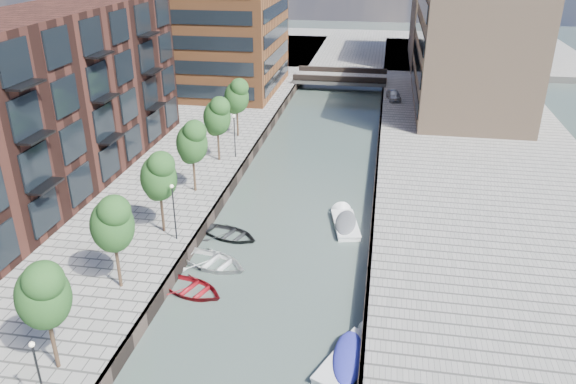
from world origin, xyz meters
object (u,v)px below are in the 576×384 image
(tree_4, at_px, (192,141))
(car, at_px, (394,95))
(sloop_3, at_px, (214,266))
(motorboat_4, at_px, (345,222))
(tree_2, at_px, (112,222))
(tree_3, at_px, (158,175))
(sloop_4, at_px, (231,237))
(bridge, at_px, (341,78))
(tree_6, at_px, (236,95))
(motorboat_3, at_px, (353,356))
(tree_5, at_px, (217,115))
(tree_1, at_px, (43,293))
(sloop_2, at_px, (192,292))

(tree_4, bearing_deg, car, 62.66)
(sloop_3, distance_m, motorboat_4, 11.00)
(tree_2, distance_m, tree_4, 14.00)
(tree_3, bearing_deg, car, 67.14)
(sloop_4, distance_m, motorboat_4, 8.76)
(bridge, xyz_separation_m, motorboat_4, (3.99, -42.02, -1.19))
(tree_6, height_order, sloop_4, tree_6)
(motorboat_3, relative_size, motorboat_4, 1.05)
(tree_2, height_order, car, tree_2)
(bridge, height_order, tree_5, tree_5)
(tree_2, bearing_deg, bridge, 81.05)
(tree_3, height_order, sloop_3, tree_3)
(tree_3, xyz_separation_m, tree_6, (0.00, 21.00, 0.00))
(tree_3, relative_size, sloop_4, 1.38)
(car, bearing_deg, tree_3, -123.66)
(tree_5, bearing_deg, sloop_4, -70.43)
(tree_6, height_order, motorboat_3, tree_6)
(tree_3, relative_size, tree_6, 1.00)
(tree_5, relative_size, motorboat_3, 1.11)
(tree_2, relative_size, tree_5, 1.00)
(tree_1, bearing_deg, sloop_4, 74.19)
(tree_2, distance_m, sloop_4, 11.02)
(tree_1, distance_m, sloop_4, 17.04)
(tree_2, xyz_separation_m, motorboat_4, (12.49, 11.98, -5.11))
(sloop_3, bearing_deg, bridge, 14.52)
(sloop_3, relative_size, sloop_4, 1.14)
(sloop_3, bearing_deg, motorboat_4, -28.67)
(tree_4, bearing_deg, sloop_3, -65.31)
(tree_5, distance_m, motorboat_4, 16.23)
(sloop_4, bearing_deg, tree_2, 172.41)
(sloop_4, height_order, car, car)
(sloop_3, bearing_deg, sloop_2, -168.75)
(tree_3, xyz_separation_m, sloop_3, (4.31, -2.37, -5.31))
(tree_6, height_order, sloop_2, tree_6)
(tree_4, distance_m, tree_5, 7.00)
(tree_3, bearing_deg, tree_6, 90.00)
(sloop_2, height_order, sloop_3, sloop_3)
(tree_1, height_order, tree_6, same)
(car, bearing_deg, bridge, 118.84)
(tree_3, relative_size, motorboat_3, 1.11)
(tree_3, distance_m, tree_6, 21.00)
(tree_1, bearing_deg, tree_5, 90.00)
(tree_3, xyz_separation_m, tree_4, (0.00, 7.00, 0.00))
(tree_4, bearing_deg, tree_6, 90.00)
(tree_1, height_order, car, tree_1)
(sloop_4, xyz_separation_m, motorboat_3, (9.68, -11.45, 0.21))
(tree_2, bearing_deg, sloop_3, 47.04)
(tree_2, relative_size, motorboat_3, 1.11)
(tree_4, height_order, tree_6, same)
(tree_2, xyz_separation_m, tree_5, (0.00, 21.00, 0.00))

